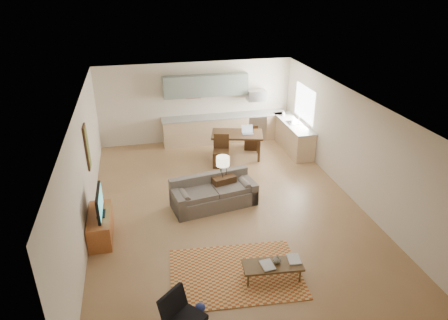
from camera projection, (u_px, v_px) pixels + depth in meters
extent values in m
plane|color=olive|center=(227.00, 206.00, 10.02)|extent=(9.00, 9.00, 0.00)
plane|color=white|center=(227.00, 103.00, 8.86)|extent=(9.00, 9.00, 0.00)
plane|color=beige|center=(196.00, 102.00, 13.40)|extent=(6.50, 0.00, 6.50)
plane|color=beige|center=(301.00, 293.00, 5.48)|extent=(6.50, 0.00, 6.50)
plane|color=beige|center=(83.00, 172.00, 8.79)|extent=(0.00, 9.00, 9.00)
plane|color=beige|center=(352.00, 146.00, 10.09)|extent=(0.00, 9.00, 9.00)
cube|color=#A5A8AD|center=(255.00, 126.00, 13.90)|extent=(0.62, 0.62, 0.90)
cube|color=#A5A8AD|center=(256.00, 95.00, 13.45)|extent=(0.62, 0.40, 0.35)
cube|color=gray|center=(206.00, 86.00, 13.05)|extent=(2.80, 0.34, 0.70)
cube|color=white|center=(304.00, 103.00, 12.64)|extent=(0.02, 1.40, 1.05)
cube|color=#9A411A|center=(236.00, 273.00, 7.79)|extent=(2.66, 1.95, 0.02)
imported|color=maroon|center=(262.00, 266.00, 7.46)|extent=(0.28, 0.35, 0.03)
imported|color=navy|center=(288.00, 259.00, 7.64)|extent=(0.33, 0.39, 0.02)
imported|color=black|center=(277.00, 259.00, 7.54)|extent=(0.23, 0.23, 0.16)
imported|color=beige|center=(284.00, 113.00, 13.41)|extent=(0.09, 0.09, 0.19)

